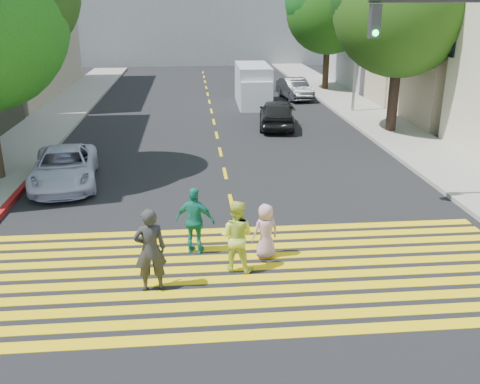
{
  "coord_description": "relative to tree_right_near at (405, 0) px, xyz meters",
  "views": [
    {
      "loc": [
        -1.19,
        -9.8,
        5.99
      ],
      "look_at": [
        0.0,
        3.0,
        1.4
      ],
      "focal_mm": 40.0,
      "sensor_mm": 36.0,
      "label": 1
    }
  ],
  "objects": [
    {
      "name": "dark_car_near",
      "position": [
        -5.38,
        1.66,
        -5.32
      ],
      "size": [
        2.23,
        4.41,
        1.44
      ],
      "primitive_type": "imported",
      "rotation": [
        0.0,
        0.0,
        3.01
      ],
      "color": "black",
      "rests_on": "ground"
    },
    {
      "name": "white_van",
      "position": [
        -5.83,
        7.94,
        -4.91
      ],
      "size": [
        2.03,
        5.12,
        2.4
      ],
      "rotation": [
        0.0,
        0.0,
        -0.02
      ],
      "color": "#B0B2C4",
      "rests_on": "ground"
    },
    {
      "name": "pedestrian_extra",
      "position": [
        -9.63,
        -12.19,
        -5.19
      ],
      "size": [
        1.08,
        0.72,
        1.71
      ],
      "primitive_type": "imported",
      "rotation": [
        0.0,
        0.0,
        2.81
      ],
      "color": "#197D6D",
      "rests_on": "ground"
    },
    {
      "name": "tree_right_far",
      "position": [
        0.01,
        13.21,
        -0.31
      ],
      "size": [
        6.49,
        5.94,
        8.49
      ],
      "rotation": [
        0.0,
        0.0,
        0.01
      ],
      "color": "black",
      "rests_on": "ground"
    },
    {
      "name": "pedestrian_woman",
      "position": [
        -8.69,
        -13.21,
        -5.18
      ],
      "size": [
        1.02,
        0.91,
        1.73
      ],
      "primitive_type": "imported",
      "rotation": [
        0.0,
        0.0,
        2.78
      ],
      "color": "#CFE34B",
      "rests_on": "ground"
    },
    {
      "name": "lane_line",
      "position": [
        -8.46,
        7.81,
        -6.04
      ],
      "size": [
        0.12,
        34.4,
        0.01
      ],
      "color": "yellow",
      "rests_on": "ground"
    },
    {
      "name": "silver_car",
      "position": [
        -5.16,
        15.2,
        -5.31
      ],
      "size": [
        2.16,
        5.12,
        1.47
      ],
      "primitive_type": "imported",
      "rotation": [
        0.0,
        0.0,
        3.12
      ],
      "color": "gray",
      "rests_on": "ground"
    },
    {
      "name": "street_lamp",
      "position": [
        -0.67,
        4.91,
        -1.07
      ],
      "size": [
        1.96,
        0.44,
        8.67
      ],
      "rotation": [
        0.0,
        0.0,
        0.13
      ],
      "color": "gray",
      "rests_on": "ground"
    },
    {
      "name": "crosswalk",
      "position": [
        -8.46,
        -13.41,
        -6.04
      ],
      "size": [
        13.4,
        5.3,
        0.01
      ],
      "color": "yellow",
      "rests_on": "ground"
    },
    {
      "name": "tree_right_near",
      "position": [
        0.0,
        0.0,
        0.0
      ],
      "size": [
        8.37,
        8.14,
        8.93
      ],
      "rotation": [
        0.0,
        0.0,
        -0.43
      ],
      "color": "black",
      "rests_on": "ground"
    },
    {
      "name": "ground",
      "position": [
        -8.46,
        -14.69,
        -6.04
      ],
      "size": [
        120.0,
        120.0,
        0.0
      ],
      "primitive_type": "plane",
      "color": "black"
    },
    {
      "name": "sidewalk_left",
      "position": [
        -16.96,
        7.31,
        -5.97
      ],
      "size": [
        3.0,
        40.0,
        0.15
      ],
      "primitive_type": "cube",
      "color": "gray",
      "rests_on": "ground"
    },
    {
      "name": "white_sedan",
      "position": [
        -14.03,
        -6.46,
        -5.41
      ],
      "size": [
        2.67,
        4.78,
        1.26
      ],
      "primitive_type": "imported",
      "rotation": [
        0.0,
        0.0,
        0.13
      ],
      "color": "silver",
      "rests_on": "ground"
    },
    {
      "name": "backdrop_block",
      "position": [
        -8.46,
        33.31,
        -0.04
      ],
      "size": [
        30.0,
        8.0,
        12.0
      ],
      "primitive_type": "cube",
      "color": "gray",
      "rests_on": "ground"
    },
    {
      "name": "traffic_signal",
      "position": [
        -1.69,
        -9.65,
        -1.86
      ],
      "size": [
        4.4,
        0.38,
        6.46
      ],
      "rotation": [
        0.0,
        0.0,
        0.0
      ],
      "color": "#2C2C2C",
      "rests_on": "ground"
    },
    {
      "name": "pedestrian_man",
      "position": [
        -10.62,
        -13.94,
        -5.09
      ],
      "size": [
        0.76,
        0.56,
        1.9
      ],
      "primitive_type": "imported",
      "rotation": [
        0.0,
        0.0,
        3.31
      ],
      "color": "#2D2D2E",
      "rests_on": "ground"
    },
    {
      "name": "pedestrian_child",
      "position": [
        -7.92,
        -12.61,
        -5.35
      ],
      "size": [
        0.79,
        0.64,
        1.39
      ],
      "primitive_type": "imported",
      "rotation": [
        0.0,
        0.0,
        3.49
      ],
      "color": "#C194A3",
      "rests_on": "ground"
    },
    {
      "name": "curb_red",
      "position": [
        -15.36,
        -8.69,
        -5.96
      ],
      "size": [
        0.2,
        8.0,
        0.16
      ],
      "primitive_type": "cube",
      "color": "maroon",
      "rests_on": "ground"
    },
    {
      "name": "dark_car_parked",
      "position": [
        -2.89,
        9.9,
        -5.38
      ],
      "size": [
        1.92,
        4.19,
        1.33
      ],
      "primitive_type": "imported",
      "rotation": [
        0.0,
        0.0,
        0.13
      ],
      "color": "black",
      "rests_on": "ground"
    },
    {
      "name": "sidewalk_right",
      "position": [
        0.04,
        0.31,
        -5.97
      ],
      "size": [
        3.0,
        60.0,
        0.15
      ],
      "primitive_type": "cube",
      "color": "gray",
      "rests_on": "ground"
    },
    {
      "name": "building_right_grey",
      "position": [
        6.54,
        15.31,
        -1.04
      ],
      "size": [
        10.0,
        10.0,
        10.0
      ],
      "primitive_type": "cube",
      "color": "gray",
      "rests_on": "ground"
    }
  ]
}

